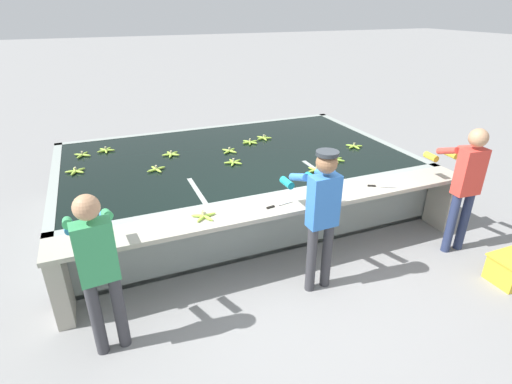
{
  "coord_description": "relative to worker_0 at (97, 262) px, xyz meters",
  "views": [
    {
      "loc": [
        -1.88,
        -3.45,
        2.93
      ],
      "look_at": [
        0.0,
        1.13,
        0.58
      ],
      "focal_mm": 28.0,
      "sensor_mm": 36.0,
      "label": 1
    }
  ],
  "objects": [
    {
      "name": "banana_bunch_floating_2",
      "position": [
        0.85,
        2.17,
        -0.1
      ],
      "size": [
        0.28,
        0.28,
        0.08
      ],
      "color": "#9EC642",
      "rests_on": "wash_tank"
    },
    {
      "name": "work_ledge",
      "position": [
        2.07,
        0.57,
        -0.34
      ],
      "size": [
        5.16,
        0.45,
        0.83
      ],
      "color": "#A8A393",
      "rests_on": "ground"
    },
    {
      "name": "banana_bunch_floating_1",
      "position": [
        -0.09,
        3.18,
        -0.1
      ],
      "size": [
        0.25,
        0.25,
        0.08
      ],
      "color": "#93BC3D",
      "rests_on": "wash_tank"
    },
    {
      "name": "ground_plane",
      "position": [
        2.07,
        0.35,
        -0.95
      ],
      "size": [
        80.0,
        80.0,
        0.0
      ],
      "primitive_type": "plane",
      "color": "gray",
      "rests_on": "ground"
    },
    {
      "name": "wash_tank",
      "position": [
        2.07,
        2.4,
        -0.54
      ],
      "size": [
        5.16,
        3.21,
        0.83
      ],
      "color": "gray",
      "rests_on": "ground"
    },
    {
      "name": "banana_bunch_floating_9",
      "position": [
        2.8,
        2.91,
        -0.1
      ],
      "size": [
        0.28,
        0.27,
        0.08
      ],
      "color": "#93BC3D",
      "rests_on": "wash_tank"
    },
    {
      "name": "banana_bunch_floating_0",
      "position": [
        1.17,
        2.7,
        -0.1
      ],
      "size": [
        0.27,
        0.28,
        0.08
      ],
      "color": "#9EC642",
      "rests_on": "wash_tank"
    },
    {
      "name": "worker_1",
      "position": [
        2.22,
        0.05,
        0.04
      ],
      "size": [
        0.42,
        0.72,
        1.63
      ],
      "color": "#38383D",
      "rests_on": "ground"
    },
    {
      "name": "banana_bunch_floating_7",
      "position": [
        2.5,
        2.8,
        -0.1
      ],
      "size": [
        0.28,
        0.27,
        0.08
      ],
      "color": "#8CB738",
      "rests_on": "wash_tank"
    },
    {
      "name": "banana_bunch_floating_4",
      "position": [
        2.9,
        1.3,
        -0.1
      ],
      "size": [
        0.27,
        0.27,
        0.08
      ],
      "color": "#93BC3D",
      "rests_on": "wash_tank"
    },
    {
      "name": "banana_bunch_ledge_0",
      "position": [
        1.1,
        0.61,
        -0.1
      ],
      "size": [
        0.27,
        0.27,
        0.08
      ],
      "color": "#9EC642",
      "rests_on": "work_ledge"
    },
    {
      "name": "worker_0",
      "position": [
        0.0,
        0.0,
        0.0
      ],
      "size": [
        0.45,
        0.72,
        1.59
      ],
      "color": "#38383D",
      "rests_on": "ground"
    },
    {
      "name": "knife_0",
      "position": [
        3.35,
        0.55,
        -0.11
      ],
      "size": [
        0.32,
        0.2,
        0.02
      ],
      "color": "silver",
      "rests_on": "work_ledge"
    },
    {
      "name": "banana_bunch_floating_3",
      "position": [
        0.26,
        3.27,
        -0.1
      ],
      "size": [
        0.28,
        0.26,
        0.08
      ],
      "color": "#9EC642",
      "rests_on": "wash_tank"
    },
    {
      "name": "banana_bunch_floating_10",
      "position": [
        3.36,
        1.55,
        -0.1
      ],
      "size": [
        0.28,
        0.28,
        0.08
      ],
      "color": "#75A333",
      "rests_on": "wash_tank"
    },
    {
      "name": "knife_1",
      "position": [
        1.93,
        0.55,
        -0.11
      ],
      "size": [
        0.35,
        0.08,
        0.02
      ],
      "color": "silver",
      "rests_on": "work_ledge"
    },
    {
      "name": "banana_bunch_floating_5",
      "position": [
        -0.18,
        2.52,
        -0.1
      ],
      "size": [
        0.27,
        0.28,
        0.08
      ],
      "color": "#9EC642",
      "rests_on": "wash_tank"
    },
    {
      "name": "banana_bunch_floating_6",
      "position": [
        3.97,
        1.96,
        -0.1
      ],
      "size": [
        0.28,
        0.27,
        0.08
      ],
      "color": "#8CB738",
      "rests_on": "wash_tank"
    },
    {
      "name": "banana_bunch_floating_11",
      "position": [
        2.04,
        2.51,
        -0.1
      ],
      "size": [
        0.25,
        0.25,
        0.08
      ],
      "color": "#93BC3D",
      "rests_on": "wash_tank"
    },
    {
      "name": "banana_bunch_floating_8",
      "position": [
        1.93,
        2.02,
        -0.1
      ],
      "size": [
        0.28,
        0.27,
        0.08
      ],
      "color": "#8CB738",
      "rests_on": "wash_tank"
    },
    {
      "name": "worker_2",
      "position": [
        4.25,
        0.05,
        0.03
      ],
      "size": [
        0.44,
        0.72,
        1.64
      ],
      "color": "navy",
      "rests_on": "ground"
    }
  ]
}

